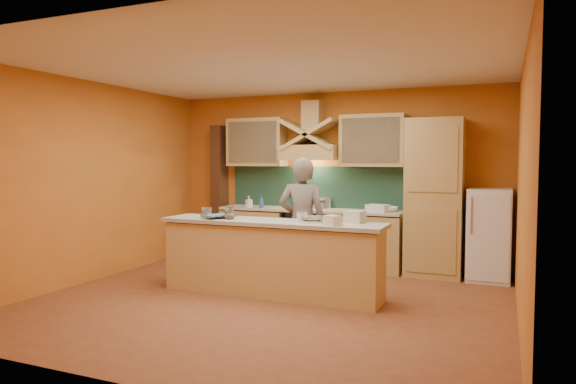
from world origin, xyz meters
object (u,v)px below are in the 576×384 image
at_px(person, 302,223).
at_px(fridge, 489,235).
at_px(stove, 309,238).
at_px(kitchen_scale, 302,217).
at_px(mixing_bowl, 313,219).

bearing_deg(person, fridge, -159.22).
xyz_separation_m(stove, person, (0.43, -1.42, 0.42)).
relative_size(stove, kitchen_scale, 7.12).
relative_size(stove, mixing_bowl, 3.27).
bearing_deg(person, mixing_bowl, 114.51).
bearing_deg(mixing_bowl, fridge, 42.93).
distance_m(kitchen_scale, mixing_bowl, 0.16).
bearing_deg(kitchen_scale, stove, 83.75).
relative_size(kitchen_scale, mixing_bowl, 0.46).
distance_m(person, kitchen_scale, 0.41).
distance_m(fridge, mixing_bowl, 2.71).
xyz_separation_m(fridge, kitchen_scale, (-2.13, -1.79, 0.35)).
bearing_deg(stove, kitchen_scale, -72.20).
height_order(person, kitchen_scale, person).
xyz_separation_m(fridge, person, (-2.27, -1.42, 0.22)).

